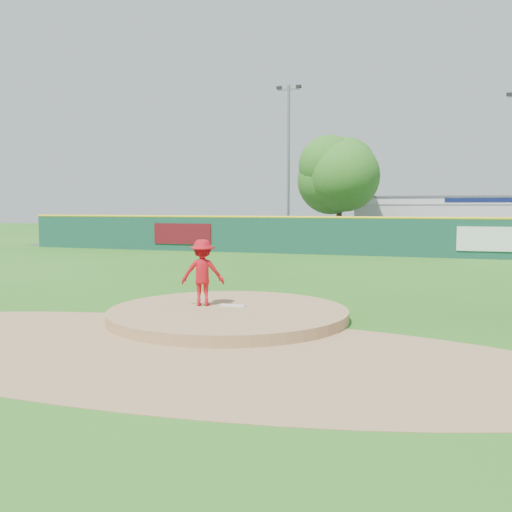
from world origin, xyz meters
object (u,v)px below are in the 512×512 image
(van, at_px, (399,235))
(pool_building_grp, at_px, (466,219))
(light_pole_left, at_px, (288,157))
(pitcher, at_px, (203,272))
(playground_slide, at_px, (186,234))
(deciduous_tree, at_px, (340,176))

(van, xyz_separation_m, pool_building_grp, (4.18, 7.13, 0.91))
(pool_building_grp, height_order, light_pole_left, light_pole_left)
(pool_building_grp, relative_size, light_pole_left, 1.38)
(pitcher, bearing_deg, playground_slide, -82.23)
(playground_slide, relative_size, light_pole_left, 0.22)
(van, bearing_deg, deciduous_tree, 81.64)
(van, distance_m, playground_slide, 14.42)
(playground_slide, bearing_deg, pitcher, -63.50)
(van, relative_size, light_pole_left, 0.48)
(pool_building_grp, bearing_deg, light_pole_left, -157.40)
(van, bearing_deg, light_pole_left, 68.44)
(pool_building_grp, distance_m, playground_slide, 20.26)
(van, distance_m, light_pole_left, 9.68)
(light_pole_left, bearing_deg, deciduous_tree, -26.57)
(playground_slide, xyz_separation_m, deciduous_tree, (10.58, 1.03, 3.88))
(pool_building_grp, height_order, deciduous_tree, deciduous_tree)
(pitcher, height_order, van, pitcher)
(pitcher, distance_m, deciduous_tree, 25.06)
(van, distance_m, deciduous_tree, 5.39)
(pool_building_grp, distance_m, light_pole_left, 13.72)
(light_pole_left, bearing_deg, pitcher, -78.88)
(deciduous_tree, bearing_deg, van, -2.11)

